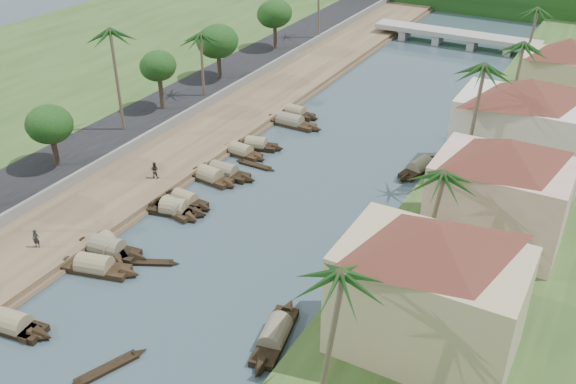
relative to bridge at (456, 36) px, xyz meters
The scene contains 44 objects.
ground 72.02m from the bridge, 90.00° to the right, with size 220.00×220.00×0.00m, color #35484F.
left_bank 54.42m from the bridge, 107.10° to the right, with size 10.00×180.00×0.80m, color brown.
right_bank 55.37m from the bridge, 69.93° to the right, with size 16.00×180.00×1.20m, color #2B451B.
road 57.49m from the bridge, 115.23° to the right, with size 8.00×180.00×1.40m, color black.
retaining_wall 55.79m from the bridge, 111.23° to the right, with size 0.40×180.00×1.10m, color slate.
bridge is the anchor object (origin of this frame).
building_near 76.54m from the bridge, 75.61° to the right, with size 14.85×14.85×10.20m.
building_mid 61.51m from the bridge, 70.98° to the right, with size 14.11×14.11×9.70m.
building_far 48.15m from the bridge, 66.65° to the right, with size 15.59×15.59×10.20m.
building_distant 31.51m from the bridge, 50.21° to the right, with size 12.62×12.62×9.20m.
sampan_0 86.43m from the bridge, 96.10° to the right, with size 7.23×1.78×1.94m.
sampan_1 86.38m from the bridge, 95.88° to the right, with size 7.68×2.70×2.24m.
sampan_2 77.96m from the bridge, 96.34° to the right, with size 8.73×3.78×2.25m.
sampan_3 75.57m from the bridge, 97.24° to the right, with size 8.62×2.79×2.27m.
sampan_4 75.24m from the bridge, 97.35° to the right, with size 7.02×4.77×2.06m.
sampan_5 67.26m from the bridge, 97.23° to the right, with size 7.30×3.27×2.26m.
sampan_6 67.20m from the bridge, 97.36° to the right, with size 7.19×2.92×2.11m.
sampan_7 65.32m from the bridge, 97.62° to the right, with size 7.04×1.96×1.90m.
sampan_8 60.28m from the bridge, 98.74° to the right, with size 7.29×2.55×2.22m.
sampan_9 58.59m from the bridge, 98.43° to the right, with size 8.33×1.89×2.12m.
sampan_10 53.79m from the bridge, 100.24° to the right, with size 7.24×2.15×2.00m.
sampan_11 51.36m from the bridge, 100.07° to the right, with size 7.05×3.11×2.01m.
sampan_12 43.74m from the bridge, 101.44° to the right, with size 9.37×2.02×2.22m.
sampan_13 40.97m from the bridge, 103.42° to the right, with size 7.26×2.05×2.00m.
sampan_14 77.86m from the bridge, 83.36° to the right, with size 3.38×9.09×2.17m.
sampan_15 64.16m from the bridge, 81.71° to the right, with size 2.72×7.72×2.05m.
sampan_16 47.70m from the bridge, 78.33° to the right, with size 3.49×8.46×2.06m.
canoe_0 85.65m from the bridge, 89.83° to the right, with size 3.10×6.18×0.84m.
canoe_1 74.50m from the bridge, 93.79° to the right, with size 4.55×2.77×0.76m.
canoe_2 54.94m from the bridge, 96.97° to the right, with size 5.20×0.82×0.75m.
palm_0 83.31m from the bridge, 79.56° to the right, with size 3.20×3.20×11.66m.
palm_1 66.90m from the bridge, 76.06° to the right, with size 3.20×3.20×10.19m.
palm_2 52.86m from the bridge, 73.09° to the right, with size 3.20×3.20×14.04m.
palm_3 38.89m from the bridge, 64.84° to the right, with size 3.20×3.20×12.13m.
palm_5 62.13m from the bridge, 113.13° to the right, with size 3.20×3.20×13.45m.
palm_6 48.53m from the bridge, 117.34° to the right, with size 3.20×3.20×9.78m.
palm_7 23.01m from the bridge, 48.18° to the right, with size 3.20×3.20×11.73m.
tree_2 70.96m from the bridge, 109.81° to the right, with size 4.79×4.79×6.65m.
tree_3 54.67m from the bridge, 116.17° to the right, with size 4.38×4.38×7.44m.
tree_4 43.44m from the bridge, 123.79° to the right, with size 5.53×5.53×7.57m.
tree_5 31.63m from the bridge, 140.27° to the right, with size 5.19×5.19×7.69m.
tree_6 49.84m from the bridge, 61.09° to the right, with size 4.42×4.42×6.94m.
person_near 79.43m from the bridge, 100.61° to the right, with size 0.64×0.42×1.77m, color black.
person_far 64.51m from the bridge, 102.29° to the right, with size 0.87×0.68×1.79m, color #352C25.
Camera 1 is at (27.05, -36.00, 33.14)m, focal length 40.00 mm.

